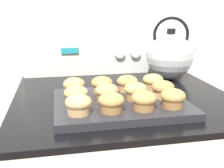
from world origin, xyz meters
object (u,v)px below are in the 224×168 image
at_px(muffin_r1_c0, 76,95).
at_px(muffin_r2_c3, 153,81).
at_px(tea_kettle, 170,56).
at_px(muffin_r2_c0, 74,86).
at_px(muffin_r0_c1, 111,102).
at_px(muffin_r1_c1, 107,92).
at_px(muffin_r0_c3, 173,98).
at_px(muffin_r2_c1, 102,84).
at_px(muffin_pan, 120,103).
at_px(muffin_r1_c2, 136,91).
at_px(muffin_r0_c2, 144,100).
at_px(muffin_r2_c2, 127,83).
at_px(muffin_r1_c3, 163,89).
at_px(muffin_r0_c0, 78,104).

xyz_separation_m(muffin_r1_c0, muffin_r2_c3, (0.26, 0.09, 0.00)).
bearing_deg(tea_kettle, muffin_r2_c0, -154.37).
bearing_deg(tea_kettle, muffin_r1_c0, -144.64).
relative_size(muffin_r0_c1, muffin_r1_c1, 1.00).
distance_m(muffin_r0_c3, muffin_r2_c1, 0.24).
relative_size(muffin_pan, muffin_r2_c3, 5.65).
height_order(muffin_r0_c3, muffin_r1_c2, same).
bearing_deg(muffin_r0_c3, muffin_r0_c2, -178.03).
relative_size(muffin_pan, muffin_r2_c2, 5.65).
relative_size(muffin_pan, muffin_r2_c0, 5.65).
height_order(muffin_r1_c2, muffin_r1_c3, same).
bearing_deg(muffin_pan, muffin_r0_c2, -63.04).
height_order(muffin_r0_c0, tea_kettle, tea_kettle).
xyz_separation_m(muffin_r1_c0, muffin_r2_c1, (0.09, 0.09, 0.00)).
bearing_deg(muffin_r1_c0, muffin_r0_c2, -25.72).
height_order(muffin_pan, muffin_r0_c3, muffin_r0_c3).
relative_size(muffin_r0_c2, muffin_r1_c2, 1.00).
relative_size(muffin_r1_c0, tea_kettle, 0.27).
distance_m(muffin_r1_c0, muffin_r2_c0, 0.09).
distance_m(muffin_r0_c1, muffin_r1_c0, 0.12).
bearing_deg(muffin_r2_c0, muffin_r0_c1, -63.68).
xyz_separation_m(muffin_r1_c2, muffin_r2_c1, (-0.09, 0.09, 0.00)).
bearing_deg(muffin_r0_c3, tea_kettle, 69.06).
height_order(muffin_r0_c1, muffin_r2_c2, same).
bearing_deg(muffin_r1_c0, muffin_r1_c2, 0.59).
bearing_deg(muffin_r2_c3, muffin_r0_c3, -90.98).
bearing_deg(muffin_r2_c1, muffin_r2_c3, 0.79).
bearing_deg(muffin_pan, muffin_r1_c3, 0.71).
relative_size(muffin_r0_c1, muffin_r1_c3, 1.00).
xyz_separation_m(muffin_r0_c0, muffin_r2_c3, (0.26, 0.18, 0.00)).
height_order(muffin_r0_c2, muffin_r2_c2, same).
distance_m(muffin_r2_c3, tea_kettle, 0.24).
bearing_deg(muffin_pan, muffin_r1_c2, -1.38).
bearing_deg(muffin_r2_c1, muffin_r0_c0, -117.18).
relative_size(muffin_r0_c1, muffin_r1_c0, 1.00).
relative_size(muffin_r2_c3, tea_kettle, 0.27).
xyz_separation_m(muffin_r1_c3, muffin_r2_c3, (-0.00, 0.09, 0.00)).
height_order(muffin_r2_c0, muffin_r2_c3, same).
relative_size(muffin_r0_c1, muffin_r2_c3, 1.00).
distance_m(muffin_r2_c1, muffin_r2_c2, 0.09).
height_order(muffin_r1_c1, muffin_r2_c1, same).
bearing_deg(muffin_r1_c3, muffin_r2_c1, 153.77).
height_order(muffin_r0_c0, muffin_r1_c1, same).
height_order(muffin_r1_c2, muffin_r2_c1, same).
bearing_deg(muffin_r2_c2, muffin_r2_c3, 2.17).
bearing_deg(muffin_r1_c3, muffin_r0_c2, -134.69).
distance_m(muffin_r1_c1, muffin_r1_c2, 0.09).
xyz_separation_m(muffin_r0_c2, muffin_r2_c0, (-0.18, 0.18, 0.00)).
distance_m(muffin_r1_c1, muffin_r2_c1, 0.09).
distance_m(muffin_r0_c3, muffin_r1_c1, 0.19).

